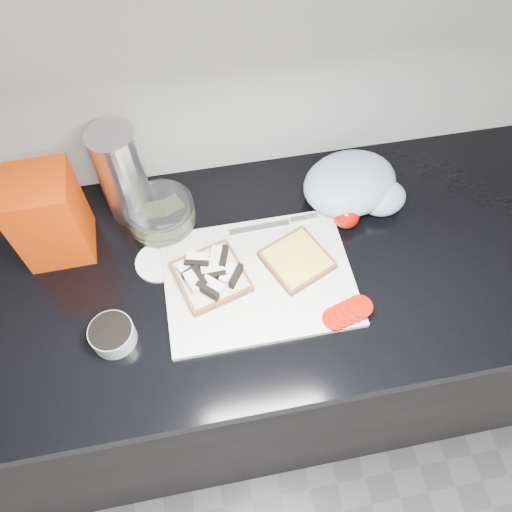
% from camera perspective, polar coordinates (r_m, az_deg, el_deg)
% --- Properties ---
extents(base_cabinet, '(3.50, 0.60, 0.86)m').
position_cam_1_polar(base_cabinet, '(1.52, -3.07, -10.73)').
color(base_cabinet, black).
rests_on(base_cabinet, ground).
extents(countertop, '(3.50, 0.64, 0.04)m').
position_cam_1_polar(countertop, '(1.11, -4.12, -2.16)').
color(countertop, black).
rests_on(countertop, base_cabinet).
extents(cutting_board, '(0.40, 0.30, 0.01)m').
position_cam_1_polar(cutting_board, '(1.07, 0.30, -2.59)').
color(cutting_board, silver).
rests_on(cutting_board, countertop).
extents(bread_left, '(0.18, 0.18, 0.04)m').
position_cam_1_polar(bread_left, '(1.06, -5.27, -2.21)').
color(bread_left, '#F6E7AD').
rests_on(bread_left, cutting_board).
extents(bread_right, '(0.17, 0.17, 0.02)m').
position_cam_1_polar(bread_right, '(1.08, 4.68, -0.45)').
color(bread_right, '#F6E7AD').
rests_on(bread_right, cutting_board).
extents(tomato_slices, '(0.12, 0.07, 0.02)m').
position_cam_1_polar(tomato_slices, '(1.03, 10.39, -6.39)').
color(tomato_slices, '#A00E03').
rests_on(tomato_slices, cutting_board).
extents(knife, '(0.21, 0.02, 0.01)m').
position_cam_1_polar(knife, '(1.14, 3.36, 3.88)').
color(knife, silver).
rests_on(knife, cutting_board).
extents(seed_tub, '(0.09, 0.09, 0.05)m').
position_cam_1_polar(seed_tub, '(1.03, -16.10, -8.59)').
color(seed_tub, '#979C9C').
rests_on(seed_tub, countertop).
extents(tub_lid, '(0.11, 0.11, 0.01)m').
position_cam_1_polar(tub_lid, '(1.12, -11.06, -0.70)').
color(tub_lid, white).
rests_on(tub_lid, countertop).
extents(glass_bowl, '(0.16, 0.16, 0.06)m').
position_cam_1_polar(glass_bowl, '(1.16, -10.81, 4.69)').
color(glass_bowl, silver).
rests_on(glass_bowl, countertop).
extents(bread_bag, '(0.14, 0.13, 0.22)m').
position_cam_1_polar(bread_bag, '(1.12, -22.63, 4.17)').
color(bread_bag, '#CE3A03').
rests_on(bread_bag, countertop).
extents(steel_canister, '(0.10, 0.10, 0.24)m').
position_cam_1_polar(steel_canister, '(1.13, -15.02, 8.89)').
color(steel_canister, silver).
rests_on(steel_canister, countertop).
extents(grocery_bag, '(0.27, 0.23, 0.10)m').
position_cam_1_polar(grocery_bag, '(1.19, 11.19, 7.94)').
color(grocery_bag, '#A6B3CD').
rests_on(grocery_bag, countertop).
extents(whole_tomatoes, '(0.06, 0.06, 0.06)m').
position_cam_1_polar(whole_tomatoes, '(1.15, 10.29, 4.54)').
color(whole_tomatoes, '#A00E03').
rests_on(whole_tomatoes, countertop).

